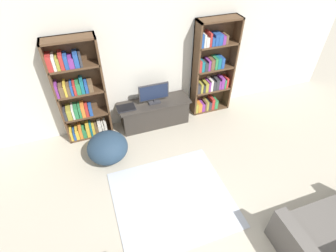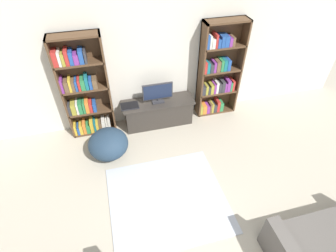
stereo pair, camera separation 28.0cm
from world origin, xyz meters
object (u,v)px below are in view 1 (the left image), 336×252
(bookshelf_right, at_px, (211,71))
(laptop, at_px, (126,108))
(bookshelf_left, at_px, (79,95))
(television, at_px, (154,93))
(tv_stand, at_px, (155,113))
(beanbag_ottoman, at_px, (108,147))

(bookshelf_right, relative_size, laptop, 5.66)
(bookshelf_left, xyz_separation_m, television, (1.37, -0.13, -0.19))
(bookshelf_left, distance_m, television, 1.38)
(bookshelf_left, height_order, television, bookshelf_left)
(bookshelf_left, xyz_separation_m, tv_stand, (1.37, -0.12, -0.68))
(tv_stand, distance_m, television, 0.49)
(beanbag_ottoman, bearing_deg, bookshelf_left, 109.28)
(laptop, bearing_deg, television, 0.92)
(bookshelf_left, distance_m, beanbag_ottoman, 1.09)
(television, xyz_separation_m, beanbag_ottoman, (-1.09, -0.66, -0.50))
(television, relative_size, beanbag_ottoman, 0.83)
(bookshelf_left, relative_size, tv_stand, 1.39)
(bookshelf_right, xyz_separation_m, television, (-1.29, -0.13, -0.19))
(beanbag_ottoman, bearing_deg, television, 31.29)
(television, bearing_deg, beanbag_ottoman, -148.71)
(beanbag_ottoman, bearing_deg, bookshelf_right, 18.40)
(bookshelf_left, distance_m, laptop, 0.89)
(bookshelf_right, xyz_separation_m, tv_stand, (-1.29, -0.12, -0.68))
(laptop, relative_size, beanbag_ottoman, 0.49)
(tv_stand, bearing_deg, television, -90.00)
(laptop, bearing_deg, bookshelf_left, 170.11)
(television, bearing_deg, laptop, -179.08)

